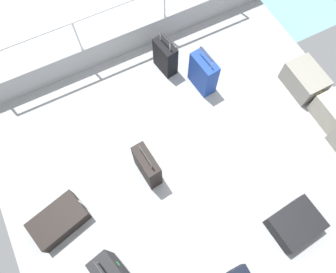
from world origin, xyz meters
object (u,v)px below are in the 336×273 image
Objects in this scene: cargo_crate_1 at (335,112)px; suitcase_6 at (59,221)px; suitcase_3 at (295,224)px; suitcase_5 at (203,73)px; suitcase_0 at (147,166)px; suitcase_1 at (165,57)px; suitcase_4 at (110,272)px; cargo_crate_0 at (305,80)px.

suitcase_6 is at bearing -95.48° from cargo_crate_1.
suitcase_5 is (-2.43, 0.02, 0.17)m from suitcase_3.
suitcase_1 is at bearing 145.21° from suitcase_0.
suitcase_6 is at bearing -118.08° from suitcase_3.
suitcase_4 is at bearing -82.74° from cargo_crate_1.
cargo_crate_0 is at bearing 53.41° from suitcase_1.
cargo_crate_0 is at bearing 93.73° from suitcase_0.
suitcase_0 reaches higher than cargo_crate_0.
cargo_crate_0 is 1.06× the size of cargo_crate_1.
cargo_crate_0 is 0.85× the size of suitcase_6.
suitcase_0 is at bearing -56.11° from suitcase_5.
suitcase_1 is at bearing -146.60° from suitcase_5.
suitcase_0 reaches higher than suitcase_3.
suitcase_4 is at bearing -103.61° from suitcase_3.
suitcase_3 is (1.69, -1.39, -0.05)m from cargo_crate_0.
suitcase_0 is at bearing -99.69° from cargo_crate_1.
suitcase_6 is at bearing -86.39° from suitcase_0.
suitcase_1 is 1.15× the size of suitcase_3.
suitcase_4 is (0.95, -0.94, 0.04)m from suitcase_0.
suitcase_1 is at bearing 123.59° from suitcase_6.
cargo_crate_0 is 0.88× the size of suitcase_0.
suitcase_0 is 0.83× the size of suitcase_4.
suitcase_3 is at bearing 76.39° from suitcase_4.
suitcase_5 reaches higher than suitcase_0.
suitcase_4 reaches higher than suitcase_1.
suitcase_6 is (0.26, -4.07, -0.06)m from cargo_crate_0.
suitcase_5 is at bearing 129.09° from suitcase_4.
suitcase_0 is at bearing -34.79° from suitcase_1.
cargo_crate_1 is at bearing 80.31° from suitcase_0.
suitcase_0 is 2.04m from suitcase_3.
suitcase_4 is (2.42, -1.95, 0.06)m from suitcase_1.
cargo_crate_1 is at bearing 4.04° from cargo_crate_0.
suitcase_0 is at bearing 135.54° from suitcase_4.
suitcase_3 is 0.71× the size of suitcase_4.
suitcase_3 is (1.03, -1.44, -0.06)m from cargo_crate_1.
suitcase_3 is 2.37m from suitcase_4.
suitcase_5 is at bearing 110.53° from suitcase_6.
suitcase_3 is at bearing 61.92° from suitcase_6.
suitcase_3 reaches higher than suitcase_6.
suitcase_5 reaches higher than cargo_crate_1.
suitcase_1 is 0.96× the size of suitcase_5.
suitcase_0 is 1.01× the size of suitcase_1.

